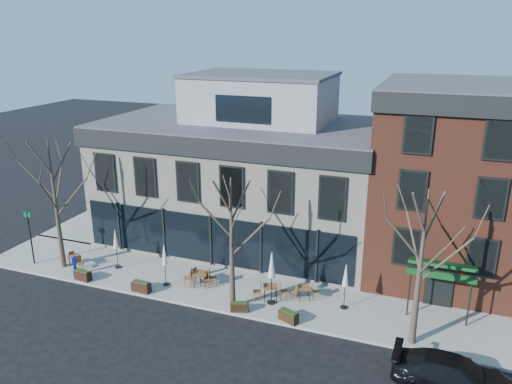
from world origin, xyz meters
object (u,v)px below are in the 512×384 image
(call_box, at_px, (75,265))
(cafe_set_0, at_px, (75,260))
(umbrella_0, at_px, (116,241))
(parked_sedan, at_px, (454,375))

(call_box, xyz_separation_m, cafe_set_0, (-0.73, 0.92, -0.23))
(call_box, relative_size, umbrella_0, 0.51)
(call_box, relative_size, cafe_set_0, 0.77)
(cafe_set_0, bearing_deg, umbrella_0, 16.70)
(parked_sedan, relative_size, cafe_set_0, 3.04)
(cafe_set_0, distance_m, umbrella_0, 2.94)
(umbrella_0, bearing_deg, cafe_set_0, -163.30)
(umbrella_0, bearing_deg, parked_sedan, -12.60)
(cafe_set_0, bearing_deg, call_box, -51.44)
(cafe_set_0, bearing_deg, parked_sedan, -9.23)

